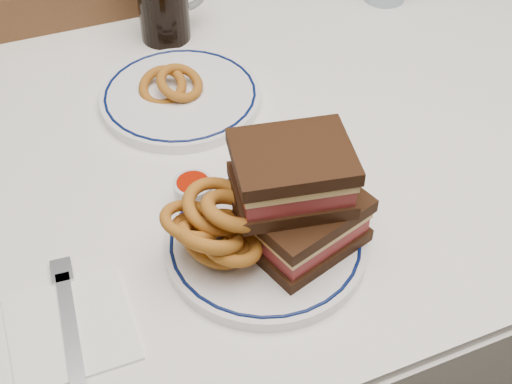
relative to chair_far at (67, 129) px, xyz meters
name	(u,v)px	position (x,y,z in m)	size (l,w,h in m)	color
dining_table	(231,186)	(0.19, -0.48, 0.20)	(1.27, 0.87, 0.75)	white
chair_far	(67,129)	(0.00, 0.00, 0.00)	(0.39, 0.39, 0.83)	#412E15
main_plate	(265,243)	(0.15, -0.70, 0.31)	(0.25, 0.25, 0.02)	white
reuben_sandwich	(298,198)	(0.19, -0.72, 0.39)	(0.16, 0.15, 0.14)	black
onion_rings_main	(216,229)	(0.09, -0.70, 0.36)	(0.12, 0.12, 0.12)	brown
ketchup_ramekin	(193,189)	(0.10, -0.60, 0.33)	(0.05, 0.05, 0.03)	silver
far_plate	(180,96)	(0.15, -0.38, 0.31)	(0.24, 0.24, 0.02)	white
onion_rings_far	(171,85)	(0.14, -0.37, 0.33)	(0.10, 0.09, 0.06)	brown
napkin_fork	(70,326)	(-0.09, -0.73, 0.30)	(0.14, 0.18, 0.01)	white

